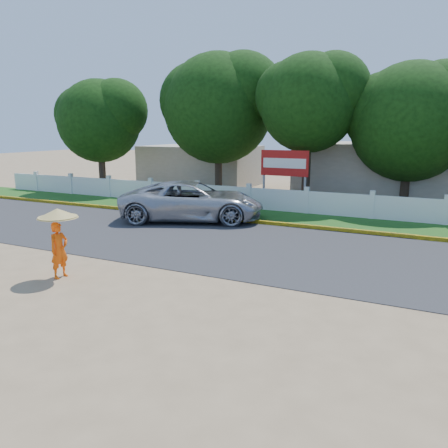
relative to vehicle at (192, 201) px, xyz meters
name	(u,v)px	position (x,y,z in m)	size (l,w,h in m)	color
ground	(190,288)	(4.18, -7.48, -0.87)	(120.00, 120.00, 0.00)	#9E8460
road	(255,246)	(4.18, -2.98, -0.86)	(60.00, 7.00, 0.02)	#38383A
grass_verge	(298,219)	(4.18, 2.27, -0.86)	(60.00, 3.50, 0.03)	#2D601E
curb	(286,225)	(4.18, 0.57, -0.79)	(40.00, 0.18, 0.16)	yellow
fence	(306,202)	(4.18, 3.72, -0.32)	(40.00, 0.10, 1.10)	silver
building_near	(388,171)	(7.18, 10.52, 0.73)	(10.00, 6.00, 3.20)	#B7AD99
building_far	(201,165)	(-5.82, 11.52, 0.53)	(8.00, 5.00, 2.80)	#B7AD99
vehicle	(192,201)	(0.00, 0.00, 0.00)	(2.89, 6.27, 1.74)	#A9ABB1
monk_with_parasol	(58,233)	(0.56, -8.27, 0.39)	(1.06, 1.06, 1.94)	#FF5A0D
billboard	(284,166)	(2.68, 4.82, 1.27)	(2.50, 0.13, 2.95)	gray
tree_row	(384,105)	(7.04, 6.93, 4.28)	(36.09, 7.70, 9.56)	#473828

